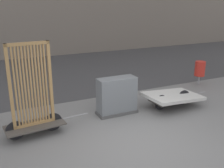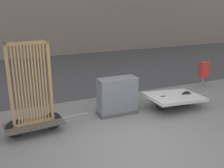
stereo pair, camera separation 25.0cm
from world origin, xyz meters
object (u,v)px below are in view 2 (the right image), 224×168
(bike_cart_with_mattress, at_px, (175,98))
(trash_bin, at_px, (204,70))
(bike_cart_with_bedframe, at_px, (33,102))
(utility_cabinet, at_px, (117,97))

(bike_cart_with_mattress, height_order, trash_bin, trash_bin)
(bike_cart_with_bedframe, xyz_separation_m, bike_cart_with_mattress, (4.05, -0.00, -0.49))
(utility_cabinet, bearing_deg, bike_cart_with_bedframe, -172.82)
(bike_cart_with_bedframe, bearing_deg, utility_cabinet, 1.76)
(utility_cabinet, bearing_deg, trash_bin, 15.09)
(bike_cart_with_bedframe, bearing_deg, trash_bin, 6.85)
(bike_cart_with_bedframe, distance_m, bike_cart_with_mattress, 4.08)
(bike_cart_with_mattress, distance_m, utility_cabinet, 1.77)
(utility_cabinet, bearing_deg, bike_cart_with_mattress, -9.51)
(trash_bin, bearing_deg, utility_cabinet, -164.91)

